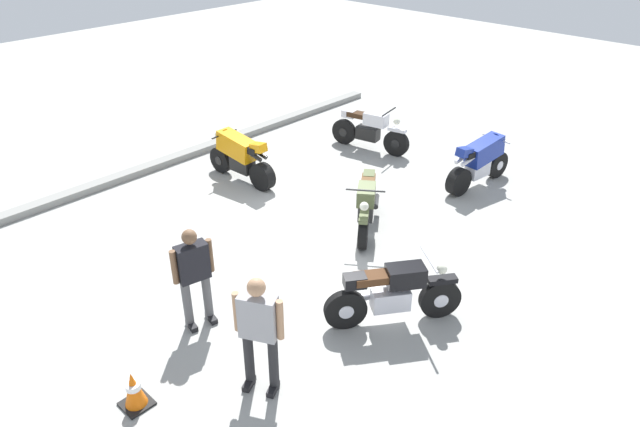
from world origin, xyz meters
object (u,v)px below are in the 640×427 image
Objects in this scene: motorcycle_silver_cruiser at (370,130)px; motorcycle_orange_sportbike at (240,155)px; person_in_black_shirt at (194,272)px; motorcycle_blue_sportbike at (480,160)px; motorcycle_olive_vintage at (366,205)px; traffic_cone at (134,390)px; person_in_gray_shirt at (259,328)px; motorcycle_black_cruiser at (393,293)px.

motorcycle_silver_cruiser is 3.44m from motorcycle_orange_sportbike.
motorcycle_blue_sportbike is at bearing 97.27° from person_in_black_shirt.
motorcycle_blue_sportbike reaches higher than motorcycle_olive_vintage.
motorcycle_orange_sportbike is at bearing -120.29° from motorcycle_olive_vintage.
motorcycle_silver_cruiser is at bearing -177.17° from motorcycle_olive_vintage.
motorcycle_silver_cruiser is 3.91× the size of traffic_cone.
person_in_gray_shirt is at bearing -165.23° from motorcycle_blue_sportbike.
motorcycle_silver_cruiser is 6.55m from motorcycle_black_cruiser.
motorcycle_silver_cruiser is 1.06× the size of motorcycle_blue_sportbike.
motorcycle_black_cruiser is 2.90m from person_in_black_shirt.
motorcycle_blue_sportbike is (3.09, -0.62, 0.11)m from motorcycle_olive_vintage.
person_in_black_shirt reaches higher than traffic_cone.
motorcycle_orange_sportbike reaches higher than motorcycle_silver_cruiser.
motorcycle_silver_cruiser is at bearing 98.67° from motorcycle_blue_sportbike.
motorcycle_orange_sportbike reaches higher than motorcycle_black_cruiser.
traffic_cone is (-5.06, -4.02, -0.33)m from motorcycle_orange_sportbike.
motorcycle_silver_cruiser is 1.06× the size of motorcycle_orange_sportbike.
motorcycle_silver_cruiser is at bearing -108.59° from motorcycle_orange_sportbike.
motorcycle_olive_vintage is at bearing 7.31° from traffic_cone.
person_in_gray_shirt is (-2.19, 0.44, 0.46)m from motorcycle_black_cruiser.
motorcycle_olive_vintage is 3.17× the size of traffic_cone.
motorcycle_orange_sportbike is 6.20m from person_in_gray_shirt.
person_in_black_shirt is at bearing -82.73° from motorcycle_silver_cruiser.
motorcycle_orange_sportbike is at bearing -154.32° from person_in_gray_shirt.
motorcycle_black_cruiser is at bearing 12.13° from motorcycle_olive_vintage.
person_in_gray_shirt is at bearing -155.06° from motorcycle_black_cruiser.
motorcycle_blue_sportbike reaches higher than motorcycle_silver_cruiser.
motorcycle_blue_sportbike is 1.11× the size of motorcycle_black_cruiser.
motorcycle_silver_cruiser and motorcycle_black_cruiser have the same top height.
motorcycle_black_cruiser reaches higher than motorcycle_olive_vintage.
motorcycle_olive_vintage is at bearing 83.83° from motorcycle_black_cruiser.
motorcycle_orange_sportbike is 5.58m from motorcycle_black_cruiser.
person_in_gray_shirt reaches higher than person_in_black_shirt.
motorcycle_orange_sportbike is 4.84m from person_in_black_shirt.
motorcycle_black_cruiser is at bearing -59.29° from motorcycle_silver_cruiser.
person_in_gray_shirt is (-7.04, -3.97, 0.46)m from motorcycle_silver_cruiser.
motorcycle_orange_sportbike is 1.15× the size of person_in_gray_shirt.
person_in_black_shirt is at bearing -124.05° from person_in_gray_shirt.
traffic_cone is (-8.36, -3.06, -0.26)m from motorcycle_silver_cruiser.
motorcycle_olive_vintage is at bearing 175.66° from motorcycle_blue_sportbike.
motorcycle_blue_sportbike reaches higher than motorcycle_black_cruiser.
motorcycle_olive_vintage is 0.81× the size of motorcycle_silver_cruiser.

